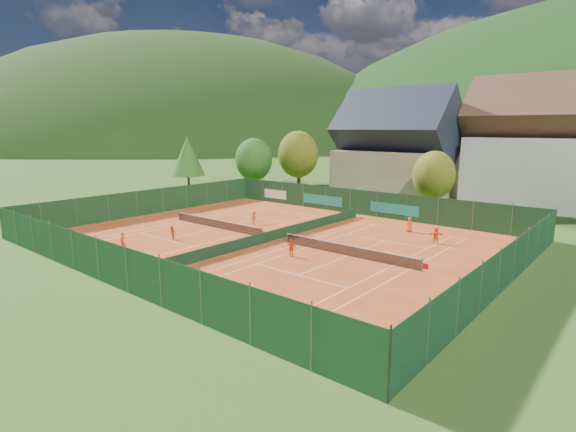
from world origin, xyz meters
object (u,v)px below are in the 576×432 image
at_px(player_left_far, 254,217).
at_px(player_left_mid, 172,233).
at_px(player_left_near, 123,240).
at_px(player_right_far_a, 410,224).
at_px(chalet, 396,153).
at_px(player_right_far_b, 436,235).
at_px(player_right_near, 291,248).
at_px(hotel_block_a, 555,151).
at_px(ball_hopper, 263,301).

bearing_deg(player_left_far, player_left_mid, 88.37).
xyz_separation_m(player_left_near, player_right_far_a, (16.28, 21.84, 0.04)).
bearing_deg(player_left_near, chalet, 75.50).
relative_size(player_left_mid, player_right_far_b, 0.84).
xyz_separation_m(player_left_far, player_right_far_b, (18.46, 4.50, 0.04)).
height_order(player_left_mid, player_right_near, player_right_near).
distance_m(player_right_near, player_right_far_b, 13.77).
bearing_deg(player_right_near, hotel_block_a, 48.58).
distance_m(player_right_near, player_right_far_a, 14.84).
height_order(ball_hopper, player_left_far, player_left_far).
height_order(ball_hopper, player_right_far_a, player_right_far_a).
distance_m(player_left_far, player_right_far_b, 19.00).
xyz_separation_m(ball_hopper, player_left_near, (-18.43, 1.97, 0.17)).
bearing_deg(hotel_block_a, player_right_near, -106.20).
height_order(hotel_block_a, ball_hopper, hotel_block_a).
relative_size(chalet, player_left_near, 11.24).
relative_size(chalet, player_left_far, 11.51).
relative_size(player_right_near, player_right_far_a, 0.94).
height_order(player_left_near, player_left_far, player_left_near).
xyz_separation_m(chalet, ball_hopper, (13.26, -42.51, -6.07)).
bearing_deg(hotel_block_a, player_left_near, -117.44).
height_order(chalet, player_left_far, chalet).
distance_m(hotel_block_a, player_left_far, 39.67).
bearing_deg(player_right_far_b, ball_hopper, 56.63).
height_order(player_right_near, player_right_far_a, player_right_far_a).
height_order(player_right_far_a, player_right_far_b, player_right_far_a).
height_order(chalet, player_right_far_b, chalet).
bearing_deg(ball_hopper, player_right_far_a, 95.16).
xyz_separation_m(player_right_near, player_right_far_b, (7.32, 11.66, 0.03)).
bearing_deg(hotel_block_a, player_right_far_b, -98.39).
bearing_deg(player_right_near, player_left_near, -175.13).
distance_m(ball_hopper, player_left_near, 18.54).
xyz_separation_m(hotel_block_a, ball_hopper, (-5.74, -48.51, -6.83)).
bearing_deg(player_left_near, player_right_near, 22.85).
bearing_deg(player_right_far_b, player_left_near, 14.69).
xyz_separation_m(hotel_block_a, player_right_far_a, (-7.89, -24.70, -6.62)).
height_order(player_left_near, player_left_mid, player_left_near).
bearing_deg(player_right_near, ball_hopper, -84.23).
bearing_deg(player_right_near, player_left_far, 122.06).
distance_m(chalet, ball_hopper, 44.95).
distance_m(chalet, player_right_near, 34.51).
bearing_deg(player_right_far_b, player_right_far_a, -64.60).
relative_size(player_left_near, player_right_far_a, 0.95).
xyz_separation_m(chalet, player_left_near, (-5.17, -40.54, -5.90)).
bearing_deg(ball_hopper, player_left_mid, 159.56).
bearing_deg(player_right_near, player_left_mid, 167.44).
height_order(player_left_far, player_right_far_a, player_right_far_a).
bearing_deg(player_left_far, hotel_block_a, -120.69).
bearing_deg(chalet, player_left_mid, -97.25).
xyz_separation_m(hotel_block_a, player_right_far_b, (-4.05, -27.47, -6.63)).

